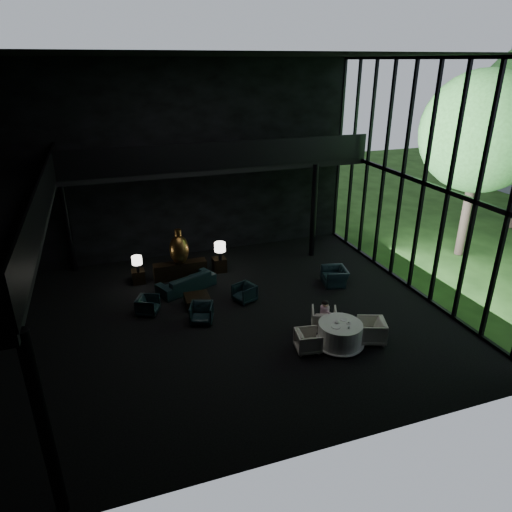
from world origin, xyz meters
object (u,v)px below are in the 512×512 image
object	(u,v)px
lounge_armchair_south	(202,313)
coffee_table	(197,301)
child	(325,309)
dining_chair_north	(324,318)
table_lamp_right	(220,248)
dining_chair_west	(308,341)
side_table_right	(219,265)
lounge_armchair_west	(148,306)
table_lamp_left	(137,261)
bronze_urn	(179,249)
sofa	(186,279)
lounge_armchair_east	(244,293)
dining_chair_east	(371,329)
window_armchair	(335,275)
dining_table	(340,336)
console	(180,270)
side_table_left	(138,276)

from	to	relation	value
lounge_armchair_south	coffee_table	distance (m)	1.14
child	dining_chair_north	bearing A→B (deg)	-111.88
table_lamp_right	lounge_armchair_south	bearing A→B (deg)	-114.30
coffee_table	dining_chair_west	distance (m)	4.46
side_table_right	lounge_armchair_south	bearing A→B (deg)	-113.08
lounge_armchair_west	dining_chair_north	size ratio (longest dim) A/B	0.76
table_lamp_left	lounge_armchair_west	size ratio (longest dim) A/B	1.07
lounge_armchair_west	lounge_armchair_south	xyz separation A→B (m)	(1.58, -1.13, 0.04)
bronze_urn	child	world-z (taller)	bronze_urn
table_lamp_right	bronze_urn	bearing A→B (deg)	179.32
table_lamp_right	sofa	bearing A→B (deg)	-148.23
lounge_armchair_east	dining_chair_west	size ratio (longest dim) A/B	0.94
lounge_armchair_south	dining_chair_east	distance (m)	5.36
lounge_armchair_west	window_armchair	size ratio (longest dim) A/B	0.67
lounge_armchair_south	dining_table	world-z (taller)	dining_table
console	sofa	size ratio (longest dim) A/B	0.89
table_lamp_left	dining_chair_west	size ratio (longest dim) A/B	0.96
window_armchair	dining_table	bearing A→B (deg)	-14.65
coffee_table	side_table_left	bearing A→B (deg)	125.06
coffee_table	dining_chair_north	size ratio (longest dim) A/B	1.05
lounge_armchair_west	dining_chair_north	xyz separation A→B (m)	(5.15, -2.79, 0.10)
table_lamp_left	sofa	bearing A→B (deg)	-31.08
table_lamp_left	side_table_right	world-z (taller)	table_lamp_left
side_table_left	table_lamp_right	xyz separation A→B (m)	(3.20, -0.19, 0.84)
side_table_right	coffee_table	distance (m)	2.90
bronze_urn	dining_table	world-z (taller)	bronze_urn
dining_table	table_lamp_left	bearing A→B (deg)	130.94
lounge_armchair_west	side_table_left	bearing A→B (deg)	26.51
table_lamp_right	lounge_armchair_east	distance (m)	2.64
coffee_table	lounge_armchair_west	bearing A→B (deg)	179.73
sofa	dining_chair_east	world-z (taller)	sofa
table_lamp_left	table_lamp_right	xyz separation A→B (m)	(3.20, -0.01, 0.11)
console	lounge_armchair_east	xyz separation A→B (m)	(1.80, -2.61, -0.01)
console	dining_table	size ratio (longest dim) A/B	1.39
bronze_urn	dining_table	xyz separation A→B (m)	(3.66, -6.07, -0.92)
lounge_armchair_east	dining_table	size ratio (longest dim) A/B	0.43
lounge_armchair_west	lounge_armchair_south	distance (m)	1.94
dining_chair_east	lounge_armchair_west	bearing A→B (deg)	-102.00
console	table_lamp_left	world-z (taller)	table_lamp_left
side_table_left	lounge_armchair_south	distance (m)	3.98
console	dining_chair_north	distance (m)	6.32
side_table_left	dining_table	size ratio (longest dim) A/B	0.35
console	dining_chair_west	size ratio (longest dim) A/B	3.07
side_table_right	dining_chair_east	world-z (taller)	dining_chair_east
lounge_armchair_west	window_armchair	xyz separation A→B (m)	(6.98, -0.06, 0.09)
lounge_armchair_south	table_lamp_right	bearing A→B (deg)	85.36
window_armchair	dining_chair_north	bearing A→B (deg)	-22.59
dining_table	console	bearing A→B (deg)	120.75
bronze_urn	coffee_table	world-z (taller)	bronze_urn
lounge_armchair_west	dining_chair_north	world-z (taller)	dining_chair_north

